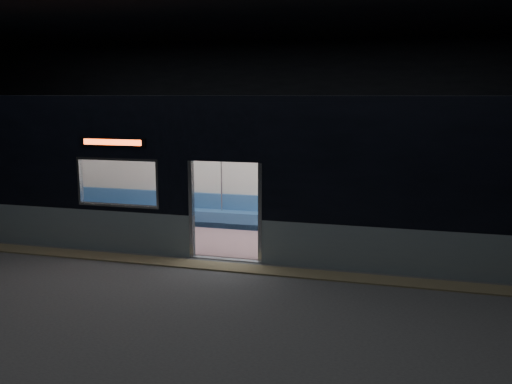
% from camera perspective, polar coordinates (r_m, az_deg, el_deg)
% --- Properties ---
extents(station_floor, '(24.00, 14.00, 0.01)m').
position_cam_1_polar(station_floor, '(10.37, -5.01, -8.82)').
color(station_floor, '#47494C').
rests_on(station_floor, ground).
extents(station_envelope, '(24.00, 14.00, 5.00)m').
position_cam_1_polar(station_envelope, '(9.81, -5.35, 11.88)').
color(station_envelope, black).
rests_on(station_envelope, station_floor).
extents(tactile_strip, '(22.80, 0.50, 0.03)m').
position_cam_1_polar(tactile_strip, '(10.86, -4.01, -7.82)').
color(tactile_strip, '#8C7F59').
rests_on(tactile_strip, station_floor).
extents(metro_car, '(18.00, 3.04, 3.35)m').
position_cam_1_polar(metro_car, '(12.32, -1.11, 3.10)').
color(metro_car, '#83969C').
rests_on(metro_car, station_floor).
extents(passenger, '(0.48, 0.78, 1.46)m').
position_cam_1_polar(passenger, '(13.01, 16.96, -1.46)').
color(passenger, black).
rests_on(passenger, metro_car).
extents(handbag, '(0.37, 0.35, 0.15)m').
position_cam_1_polar(handbag, '(12.79, 17.02, -2.29)').
color(handbag, black).
rests_on(handbag, passenger).
extents(transit_map, '(0.99, 0.03, 0.64)m').
position_cam_1_polar(transit_map, '(13.42, 4.44, 2.05)').
color(transit_map, white).
rests_on(transit_map, metro_car).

